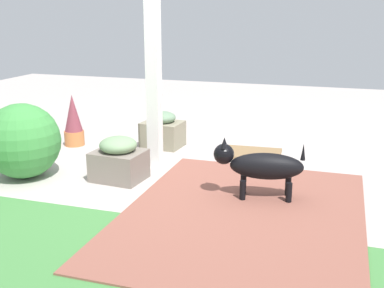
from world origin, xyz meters
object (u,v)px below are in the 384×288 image
Objects in this scene: stone_planter_nearest at (163,131)px; stone_planter_mid at (119,160)px; terracotta_pot_spiky at (73,121)px; dog at (260,165)px; porch_pillar at (153,66)px; doormat at (251,153)px; round_shrub at (22,141)px.

stone_planter_mid is (-0.01, 1.17, 0.00)m from stone_planter_nearest.
terracotta_pot_spiky is 2.55m from dog.
porch_pillar reaches higher than stone_planter_mid.
porch_pillar is at bearing 104.80° from stone_planter_nearest.
doormat is at bearing -172.90° from terracotta_pot_spiky.
terracotta_pot_spiky is at bearing -82.87° from round_shrub.
dog is (-2.21, -0.12, -0.06)m from round_shrub.
terracotta_pot_spiky is at bearing -19.14° from porch_pillar.
round_shrub is 1.18× the size of terracotta_pot_spiky.
porch_pillar is 1.07m from stone_planter_nearest.
dog is (-1.17, 0.58, -0.71)m from porch_pillar.
stone_planter_mid is 0.76× the size of doormat.
terracotta_pot_spiky is (1.18, -0.41, -0.72)m from porch_pillar.
stone_planter_nearest is at bearing -42.99° from dog.
stone_planter_nearest is 1.63m from round_shrub.
porch_pillar is 1.42m from round_shrub.
stone_planter_mid is at bearing -166.92° from round_shrub.
round_shrub is 1.10× the size of doormat.
porch_pillar reaches higher than dog.
stone_planter_mid is 0.92m from round_shrub.
terracotta_pot_spiky is 0.93× the size of doormat.
porch_pillar is 1.48m from dog.
round_shrub is 2.37m from doormat.
stone_planter_nearest reaches higher than stone_planter_mid.
doormat is (0.30, -1.25, -0.28)m from dog.
stone_planter_nearest is at bearing -0.03° from doormat.
stone_planter_nearest is at bearing -75.20° from porch_pillar.
porch_pillar is 1.47m from doormat.
terracotta_pot_spiky is at bearing 7.10° from doormat.
dog is (-2.35, 1.00, 0.01)m from terracotta_pot_spiky.
stone_planter_mid is 0.82× the size of terracotta_pot_spiky.
dog reaches higher than doormat.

